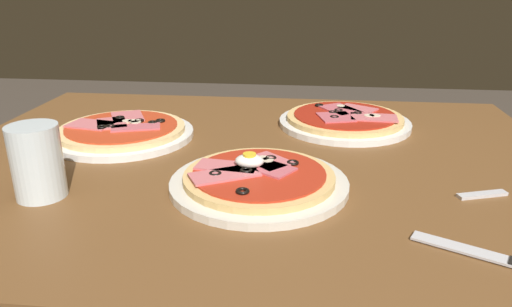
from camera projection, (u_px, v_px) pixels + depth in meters
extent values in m
cube|color=brown|center=(250.00, 167.00, 0.84)|extent=(1.09, 0.84, 0.04)
cylinder|color=#4A3018|center=(97.00, 236.00, 1.36)|extent=(0.07, 0.07, 0.72)
cylinder|color=#4A3018|center=(450.00, 257.00, 1.26)|extent=(0.07, 0.07, 0.72)
cylinder|color=silver|center=(259.00, 184.00, 0.71)|extent=(0.27, 0.27, 0.01)
cylinder|color=#DBB26B|center=(259.00, 177.00, 0.71)|extent=(0.23, 0.23, 0.01)
cylinder|color=#B72D19|center=(259.00, 173.00, 0.71)|extent=(0.20, 0.20, 0.00)
torus|color=black|center=(271.00, 158.00, 0.75)|extent=(0.02, 0.02, 0.00)
torus|color=black|center=(243.00, 191.00, 0.64)|extent=(0.02, 0.02, 0.00)
torus|color=black|center=(215.00, 174.00, 0.70)|extent=(0.02, 0.02, 0.00)
torus|color=black|center=(246.00, 170.00, 0.71)|extent=(0.02, 0.02, 0.00)
torus|color=black|center=(293.00, 163.00, 0.74)|extent=(0.02, 0.02, 0.00)
cube|color=#D16B70|center=(227.00, 166.00, 0.72)|extent=(0.10, 0.05, 0.00)
cube|color=#D16B70|center=(268.00, 161.00, 0.74)|extent=(0.09, 0.09, 0.00)
cube|color=#D16B70|center=(225.00, 175.00, 0.69)|extent=(0.11, 0.09, 0.00)
cube|color=#C65B66|center=(271.00, 168.00, 0.72)|extent=(0.08, 0.08, 0.00)
cylinder|color=beige|center=(263.00, 159.00, 0.75)|extent=(0.02, 0.02, 0.00)
cylinder|color=beige|center=(267.00, 161.00, 0.74)|extent=(0.02, 0.02, 0.00)
ellipsoid|color=white|center=(249.00, 161.00, 0.72)|extent=(0.04, 0.03, 0.02)
cylinder|color=yellow|center=(249.00, 155.00, 0.72)|extent=(0.02, 0.02, 0.00)
cylinder|color=white|center=(123.00, 135.00, 0.93)|extent=(0.27, 0.27, 0.01)
cylinder|color=#E5C17F|center=(122.00, 129.00, 0.93)|extent=(0.24, 0.24, 0.01)
cylinder|color=red|center=(122.00, 126.00, 0.92)|extent=(0.21, 0.21, 0.00)
torus|color=black|center=(139.00, 121.00, 0.95)|extent=(0.02, 0.02, 0.00)
torus|color=black|center=(110.00, 126.00, 0.91)|extent=(0.02, 0.02, 0.00)
torus|color=black|center=(160.00, 121.00, 0.95)|extent=(0.02, 0.02, 0.00)
torus|color=black|center=(120.00, 118.00, 0.97)|extent=(0.02, 0.02, 0.00)
torus|color=black|center=(102.00, 127.00, 0.91)|extent=(0.02, 0.02, 0.00)
torus|color=black|center=(153.00, 122.00, 0.93)|extent=(0.02, 0.02, 0.00)
cube|color=#C65B66|center=(136.00, 127.00, 0.91)|extent=(0.10, 0.07, 0.00)
cube|color=#D16B70|center=(91.00, 124.00, 0.92)|extent=(0.09, 0.07, 0.00)
cube|color=#D16B70|center=(127.00, 117.00, 0.97)|extent=(0.09, 0.10, 0.00)
cube|color=#D16B70|center=(112.00, 123.00, 0.93)|extent=(0.08, 0.09, 0.00)
cylinder|color=beige|center=(134.00, 122.00, 0.94)|extent=(0.02, 0.02, 0.00)
cylinder|color=beige|center=(127.00, 121.00, 0.94)|extent=(0.02, 0.02, 0.00)
cylinder|color=beige|center=(136.00, 123.00, 0.93)|extent=(0.02, 0.02, 0.00)
cylinder|color=white|center=(344.00, 123.00, 1.00)|extent=(0.27, 0.27, 0.01)
cylinder|color=#DBB26B|center=(345.00, 118.00, 1.00)|extent=(0.24, 0.24, 0.01)
cylinder|color=#A82314|center=(345.00, 115.00, 1.00)|extent=(0.21, 0.21, 0.00)
torus|color=black|center=(333.00, 112.00, 1.00)|extent=(0.02, 0.02, 0.00)
torus|color=black|center=(319.00, 105.00, 1.06)|extent=(0.02, 0.02, 0.00)
torus|color=black|center=(334.00, 117.00, 0.97)|extent=(0.02, 0.02, 0.00)
torus|color=black|center=(338.00, 110.00, 1.02)|extent=(0.02, 0.02, 0.00)
torus|color=black|center=(358.00, 113.00, 1.00)|extent=(0.02, 0.02, 0.00)
cube|color=#C65B66|center=(340.00, 109.00, 1.03)|extent=(0.10, 0.10, 0.00)
cube|color=#D16B70|center=(374.00, 117.00, 0.97)|extent=(0.10, 0.06, 0.00)
cube|color=#C65B66|center=(336.00, 117.00, 0.97)|extent=(0.08, 0.09, 0.00)
cube|color=#D16B70|center=(358.00, 109.00, 1.03)|extent=(0.09, 0.08, 0.00)
cylinder|color=beige|center=(369.00, 116.00, 0.98)|extent=(0.02, 0.02, 0.00)
cylinder|color=beige|center=(375.00, 116.00, 0.98)|extent=(0.02, 0.02, 0.00)
cylinder|color=beige|center=(341.00, 106.00, 1.05)|extent=(0.02, 0.02, 0.00)
cylinder|color=silver|center=(37.00, 162.00, 0.67)|extent=(0.07, 0.07, 0.11)
cylinder|color=silver|center=(39.00, 176.00, 0.68)|extent=(0.06, 0.06, 0.06)
cube|color=silver|center=(482.00, 195.00, 0.69)|extent=(0.08, 0.04, 0.00)
cube|color=silver|center=(461.00, 248.00, 0.55)|extent=(0.11, 0.07, 0.00)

